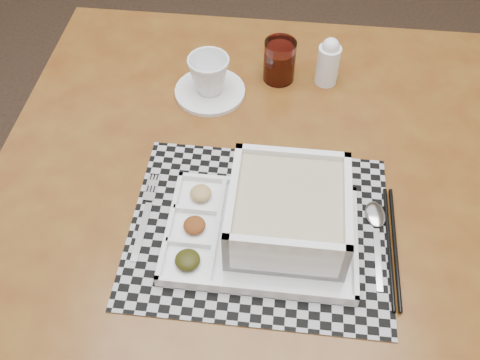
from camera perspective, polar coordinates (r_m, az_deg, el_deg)
name	(u,v)px	position (r m, az deg, el deg)	size (l,w,h in m)	color
floor	(124,129)	(2.19, -12.25, 5.35)	(5.00, 5.00, 0.00)	black
dining_table	(258,204)	(1.05, 1.94, -2.62)	(1.13, 1.13, 0.76)	#55270F
placemat	(259,229)	(0.93, 2.07, -5.23)	(0.45, 0.36, 0.00)	#9B9BA2
serving_tray	(281,217)	(0.89, 4.38, -4.00)	(0.35, 0.26, 0.10)	white
fork	(144,214)	(0.95, -10.17, -3.56)	(0.04, 0.19, 0.00)	silver
spoon	(376,221)	(0.96, 14.29, -4.22)	(0.04, 0.18, 0.01)	silver
chopsticks	(392,246)	(0.94, 15.91, -6.77)	(0.05, 0.24, 0.01)	black
saucer	(210,91)	(1.16, -3.22, 9.41)	(0.15, 0.15, 0.01)	white
cup	(209,75)	(1.13, -3.32, 11.15)	(0.09, 0.09, 0.08)	white
juice_glass	(279,62)	(1.17, 4.22, 12.41)	(0.07, 0.07, 0.09)	white
creamer_bottle	(328,62)	(1.17, 9.40, 12.33)	(0.05, 0.05, 0.11)	white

